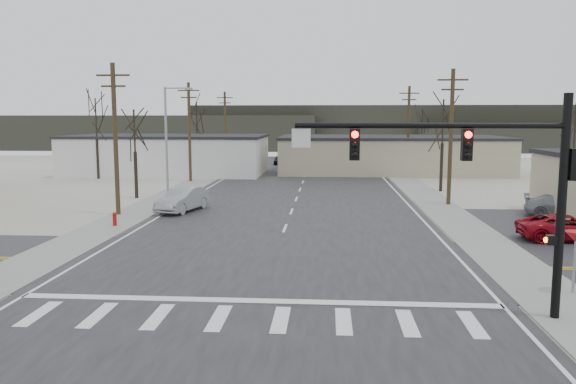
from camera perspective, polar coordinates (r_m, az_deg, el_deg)
name	(u,v)px	position (r m, az deg, el deg)	size (l,w,h in m)	color
ground	(271,264)	(25.12, -1.71, -7.33)	(140.00, 140.00, 0.00)	silver
main_road	(292,209)	(39.75, 0.44, -1.77)	(18.00, 110.00, 0.05)	black
cross_road	(271,264)	(25.11, -1.71, -7.28)	(90.00, 10.00, 0.04)	black
sidewalk_left	(166,198)	(46.49, -12.32, -0.58)	(3.00, 90.00, 0.06)	gray
sidewalk_right	(431,201)	(45.36, 14.34, -0.84)	(3.00, 90.00, 0.06)	gray
traffic_signal_mast	(501,174)	(18.85, 20.83, 1.68)	(8.95, 0.43, 7.20)	black
fire_hydrant	(115,219)	(35.07, -17.20, -2.65)	(0.24, 0.24, 0.87)	#A50C0C
yield_sign	(576,239)	(22.98, 27.23, -4.28)	(0.80, 0.80, 2.35)	gray
building_left_far	(169,154)	(66.89, -12.02, 3.76)	(22.30, 12.30, 4.50)	silver
building_right_far	(390,154)	(68.71, 10.35, 3.81)	(26.30, 14.30, 4.30)	tan
upole_left_b	(115,137)	(38.77, -17.14, 5.39)	(2.20, 0.30, 10.00)	#41301E
upole_left_c	(189,130)	(57.88, -9.98, 6.19)	(2.20, 0.30, 10.00)	#41301E
upole_left_d	(225,127)	(77.43, -6.40, 6.56)	(2.20, 0.30, 10.00)	#41301E
upole_right_a	(451,135)	(43.14, 16.22, 5.60)	(2.20, 0.30, 10.00)	#41301E
upole_right_b	(408,129)	(64.81, 12.12, 6.27)	(2.20, 0.30, 10.00)	#41301E
streetlight_main	(168,134)	(48.04, -12.05, 5.74)	(2.40, 0.25, 9.00)	gray
tree_left_near	(134,133)	(46.80, -15.33, 5.77)	(3.30, 3.30, 7.35)	black
tree_right_mid	(443,124)	(51.16, 15.46, 6.67)	(3.74, 3.74, 8.33)	black
tree_left_far	(197,119)	(72.06, -9.25, 7.29)	(3.96, 3.96, 8.82)	black
tree_right_far	(422,125)	(77.19, 13.47, 6.66)	(3.52, 3.52, 7.84)	black
tree_lot	(575,129)	(50.14, 27.12, 5.71)	(3.52, 3.52, 7.84)	black
tree_left_mid	(96,120)	(63.09, -18.92, 6.97)	(3.96, 3.96, 8.82)	black
hill_left	(149,132)	(122.08, -13.92, 5.91)	(70.00, 18.00, 7.00)	#333026
hill_center	(387,128)	(120.83, 10.04, 6.47)	(80.00, 18.00, 9.00)	#333026
hill_right	(570,137)	(123.73, 26.73, 5.00)	(60.00, 18.00, 5.50)	#333026
sedan_crossing	(183,199)	(39.41, -10.64, -0.75)	(1.73, 4.95, 1.63)	gray
car_far_a	(340,163)	(71.52, 5.30, 2.92)	(2.01, 4.94, 1.43)	black
car_far_b	(279,160)	(78.49, -0.88, 3.28)	(1.45, 3.61, 1.23)	black
car_parked_red	(566,228)	(33.03, 26.42, -3.25)	(2.26, 4.90, 1.36)	maroon
car_parked_silver	(564,206)	(40.63, 26.26, -1.32)	(2.00, 4.91, 1.43)	gray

